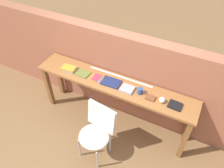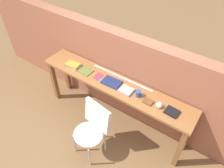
{
  "view_description": "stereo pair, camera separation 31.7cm",
  "coord_description": "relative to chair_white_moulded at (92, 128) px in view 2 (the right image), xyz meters",
  "views": [
    {
      "loc": [
        1.04,
        -1.8,
        3.09
      ],
      "look_at": [
        0.0,
        0.25,
        0.9
      ],
      "focal_mm": 35.0,
      "sensor_mm": 36.0,
      "label": 1
    },
    {
      "loc": [
        1.31,
        -1.64,
        3.09
      ],
      "look_at": [
        0.0,
        0.25,
        0.9
      ],
      "focal_mm": 35.0,
      "sensor_mm": 36.0,
      "label": 2
    }
  ],
  "objects": [
    {
      "name": "sports_ball_small",
      "position": [
        0.7,
        0.58,
        0.39
      ],
      "size": [
        0.08,
        0.08,
        0.08
      ],
      "primitive_type": "sphere",
      "color": "silver",
      "rests_on": "sideboard"
    },
    {
      "name": "book_stack_leftmost",
      "position": [
        -0.81,
        0.58,
        0.38
      ],
      "size": [
        0.23,
        0.18,
        0.05
      ],
      "color": "#9E9EA3",
      "rests_on": "sideboard"
    },
    {
      "name": "book_open_centre",
      "position": [
        -0.09,
        0.61,
        0.36
      ],
      "size": [
        0.29,
        0.2,
        0.02
      ],
      "primitive_type": "cube",
      "rotation": [
        0.0,
        0.0,
        0.04
      ],
      "color": "navy",
      "rests_on": "sideboard"
    },
    {
      "name": "ruler_metal_back_edge",
      "position": [
        -0.03,
        0.8,
        0.35
      ],
      "size": [
        1.05,
        0.03,
        0.0
      ],
      "primitive_type": "cube",
      "color": "silver",
      "rests_on": "sideboard"
    },
    {
      "name": "sideboard",
      "position": [
        -0.05,
        0.63,
        0.21
      ],
      "size": [
        2.5,
        0.44,
        0.88
      ],
      "color": "#996033",
      "rests_on": "ground"
    },
    {
      "name": "brick_wall_back",
      "position": [
        -0.05,
        0.97,
        0.23
      ],
      "size": [
        6.0,
        0.2,
        1.52
      ],
      "primitive_type": "cube",
      "color": "#9E5B42",
      "rests_on": "ground"
    },
    {
      "name": "book_grey_hardcover",
      "position": [
        0.18,
        0.59,
        0.37
      ],
      "size": [
        0.19,
        0.17,
        0.03
      ],
      "primitive_type": "cube",
      "rotation": [
        0.0,
        0.0,
        -0.02
      ],
      "color": "#9E9EA3",
      "rests_on": "sideboard"
    },
    {
      "name": "leather_journal_brown",
      "position": [
        0.54,
        0.58,
        0.37
      ],
      "size": [
        0.13,
        0.1,
        0.02
      ],
      "primitive_type": "cube",
      "rotation": [
        0.0,
        0.0,
        -0.03
      ],
      "color": "brown",
      "rests_on": "sideboard"
    },
    {
      "name": "ground_plane",
      "position": [
        -0.05,
        0.33,
        -0.53
      ],
      "size": [
        40.0,
        40.0,
        0.0
      ],
      "primitive_type": "plane",
      "color": "brown"
    },
    {
      "name": "mug",
      "position": [
        0.37,
        0.6,
        0.4
      ],
      "size": [
        0.11,
        0.08,
        0.09
      ],
      "color": "#2D4C8C",
      "rests_on": "sideboard"
    },
    {
      "name": "book_repair_rightmost",
      "position": [
        0.87,
        0.59,
        0.37
      ],
      "size": [
        0.18,
        0.16,
        0.03
      ],
      "primitive_type": "cube",
      "rotation": [
        0.0,
        0.0,
        -0.06
      ],
      "color": "black",
      "rests_on": "sideboard"
    },
    {
      "name": "pamphlet_pile_colourful",
      "position": [
        -0.34,
        0.6,
        0.36
      ],
      "size": [
        0.16,
        0.18,
        0.01
      ],
      "color": "#3399D8",
      "rests_on": "sideboard"
    },
    {
      "name": "magazine_cycling",
      "position": [
        -0.57,
        0.6,
        0.36
      ],
      "size": [
        0.22,
        0.18,
        0.01
      ],
      "primitive_type": "cube",
      "rotation": [
        0.0,
        0.0,
        -0.07
      ],
      "color": "olive",
      "rests_on": "sideboard"
    },
    {
      "name": "chair_white_moulded",
      "position": [
        0.0,
        0.0,
        0.0
      ],
      "size": [
        0.5,
        0.51,
        0.89
      ],
      "color": "silver",
      "rests_on": "ground"
    }
  ]
}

